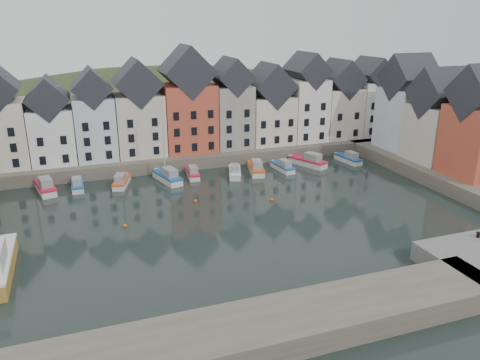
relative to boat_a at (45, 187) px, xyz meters
name	(u,v)px	position (x,y,z in m)	size (l,w,h in m)	color
ground	(243,221)	(23.36, -19.14, -0.77)	(260.00, 260.00, 0.00)	black
far_quay	(186,152)	(23.36, 10.86, 0.23)	(90.00, 16.00, 2.00)	#555041
right_quay	(462,174)	(60.36, -16.14, 0.23)	(14.00, 54.00, 2.00)	#555041
near_wall	(218,340)	(13.36, -41.14, 0.23)	(50.00, 6.00, 2.00)	#555041
hillside	(164,200)	(23.38, 36.86, -18.73)	(153.60, 70.40, 64.00)	#27341A
far_terrace	(206,109)	(26.58, 8.86, 8.10)	(72.37, 8.16, 17.78)	#EFE0C8
right_terrace	(440,118)	(59.36, -11.07, 8.14)	(8.30, 24.25, 16.36)	silver
mooring_buoys	(201,208)	(19.36, -13.81, -0.62)	(20.50, 5.50, 0.50)	#E0531A
boat_a	(45,187)	(0.00, 0.00, 0.00)	(3.47, 7.05, 2.60)	silver
boat_b	(77,185)	(4.36, -0.13, -0.15)	(1.72, 5.46, 2.09)	silver
boat_c	(121,182)	(10.61, -0.88, -0.12)	(3.41, 5.96, 2.19)	silver
boat_d	(168,177)	(17.52, -1.46, 0.06)	(3.72, 7.06, 12.90)	silver
boat_e	(193,173)	(21.70, -0.42, -0.15)	(2.31, 5.60, 2.09)	silver
boat_f	(235,172)	(28.10, -2.22, -0.11)	(3.47, 6.08, 2.23)	silver
boat_g	(256,168)	(31.89, -1.82, -0.02)	(3.51, 6.88, 2.53)	silver
boat_h	(283,167)	(36.48, -2.26, -0.13)	(2.22, 5.74, 2.15)	silver
boat_i	(309,161)	(41.75, -1.36, 0.00)	(4.76, 7.04, 2.61)	silver
boat_j	(349,159)	(49.26, -1.76, -0.12)	(2.54, 5.94, 2.21)	silver
mooring_bollard	(478,235)	(43.50, -35.64, 1.54)	(0.48, 0.48, 0.56)	black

